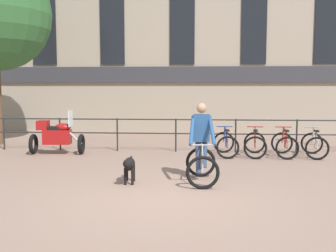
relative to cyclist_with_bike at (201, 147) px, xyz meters
name	(u,v)px	position (x,y,z in m)	size (l,w,h in m)	color
ground_plane	(162,197)	(-0.75, -1.33, -0.76)	(60.00, 60.00, 0.00)	#8E7060
canal_railing	(176,129)	(-0.75, 3.87, -0.05)	(15.05, 0.05, 1.05)	#232326
building_facade	(183,7)	(-0.75, 9.66, 4.87)	(18.00, 0.72, 11.31)	gray
cyclist_with_bike	(201,147)	(0.00, 0.00, 0.00)	(0.71, 1.19, 1.70)	black
dog	(129,165)	(-1.53, -0.35, -0.36)	(0.27, 0.90, 0.58)	black
parked_motorcycle	(57,136)	(-4.35, 3.15, -0.20)	(1.62, 0.71, 1.35)	black
parked_bicycle_near_lamp	(226,144)	(0.76, 3.22, -0.41)	(0.70, 1.14, 0.86)	black
parked_bicycle_mid_left	(255,144)	(1.63, 3.22, -0.41)	(0.79, 1.18, 0.86)	black
parked_bicycle_mid_right	(285,144)	(2.49, 3.22, -0.41)	(0.74, 1.15, 0.86)	black
parked_bicycle_far_end	(314,145)	(3.35, 3.22, -0.41)	(0.82, 1.20, 0.86)	black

